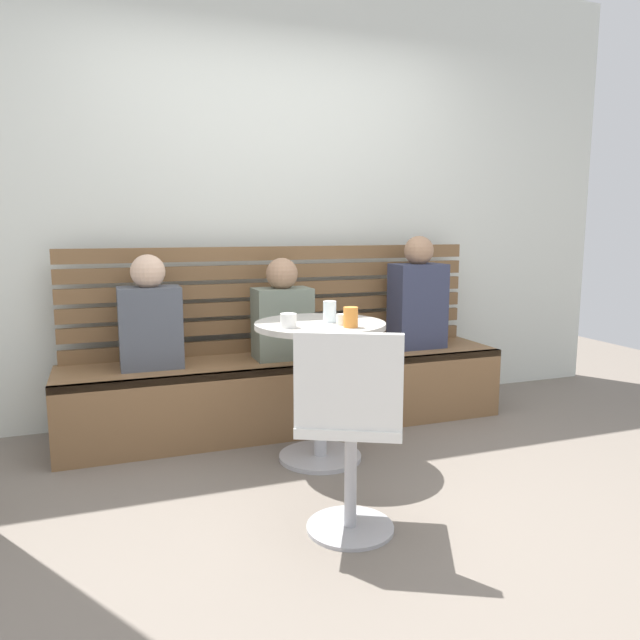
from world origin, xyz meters
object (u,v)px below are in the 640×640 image
object	(u,v)px
cup_espresso_small	(342,320)
person_adult	(418,298)
booth_bench	(291,392)
cup_ceramic_white	(288,321)
person_child_middle	(150,318)
cafe_table	(320,364)
white_chair	(350,426)
person_child_left	(282,315)
cup_water_clear	(330,312)
cup_tumbler_orange	(351,317)

from	to	relation	value
cup_espresso_small	person_adult	bearing A→B (deg)	39.88
booth_bench	cup_ceramic_white	bearing A→B (deg)	-107.95
cup_ceramic_white	person_adult	bearing A→B (deg)	31.42
booth_bench	person_adult	distance (m)	1.03
person_adult	cup_ceramic_white	world-z (taller)	person_adult
person_child_middle	cup_espresso_small	bearing A→B (deg)	-37.88
cup_espresso_small	cafe_table	bearing A→B (deg)	124.01
cafe_table	white_chair	distance (m)	0.83
white_chair	person_adult	size ratio (longest dim) A/B	1.16
person_child_left	person_child_middle	xyz separation A→B (m)	(-0.77, 0.02, 0.02)
cup_ceramic_white	person_child_middle	bearing A→B (deg)	131.95
cup_ceramic_white	cafe_table	bearing A→B (deg)	26.30
person_child_left	cup_water_clear	size ratio (longest dim) A/B	5.52
person_child_left	cup_tumbler_orange	size ratio (longest dim) A/B	6.07
person_child_left	person_child_middle	world-z (taller)	person_child_middle
booth_bench	person_child_left	bearing A→B (deg)	-177.80
cafe_table	person_adult	xyz separation A→B (m)	(0.89, 0.57, 0.25)
cup_espresso_small	cup_tumbler_orange	world-z (taller)	cup_tumbler_orange
booth_bench	cup_tumbler_orange	bearing A→B (deg)	-83.95
person_child_middle	cup_ceramic_white	xyz separation A→B (m)	(0.61, -0.67, 0.05)
person_child_left	cup_espresso_small	distance (m)	0.68
person_child_middle	cup_ceramic_white	world-z (taller)	person_child_middle
person_child_middle	person_child_left	bearing A→B (deg)	-1.64
booth_bench	cup_water_clear	distance (m)	0.80
person_child_left	cup_ceramic_white	world-z (taller)	person_child_left
person_adult	cup_water_clear	xyz separation A→B (m)	(-0.84, -0.57, 0.03)
cup_espresso_small	person_child_left	bearing A→B (deg)	99.90
booth_bench	white_chair	bearing A→B (deg)	-97.64
person_child_middle	cafe_table	bearing A→B (deg)	-35.43
person_child_middle	cup_ceramic_white	bearing A→B (deg)	-48.05
person_child_middle	cup_water_clear	bearing A→B (deg)	-34.09
cafe_table	person_child_middle	size ratio (longest dim) A/B	1.16
cup_water_clear	cup_ceramic_white	xyz separation A→B (m)	(-0.25, -0.09, -0.02)
cafe_table	cup_water_clear	distance (m)	0.28
person_child_left	booth_bench	bearing A→B (deg)	2.20
booth_bench	cup_ceramic_white	world-z (taller)	cup_ceramic_white
cup_water_clear	cafe_table	bearing A→B (deg)	173.05
person_child_left	cup_tumbler_orange	bearing A→B (deg)	-80.13
cafe_table	cup_water_clear	bearing A→B (deg)	-6.95
person_adult	booth_bench	bearing A→B (deg)	-179.18
person_child_middle	white_chair	bearing A→B (deg)	-65.32
cup_espresso_small	cup_ceramic_white	bearing A→B (deg)	177.28
booth_bench	cup_water_clear	xyz separation A→B (m)	(0.04, -0.56, 0.57)
person_adult	cup_ceramic_white	xyz separation A→B (m)	(-1.09, -0.67, 0.01)
cup_water_clear	cup_tumbler_orange	world-z (taller)	cup_water_clear
person_adult	cup_espresso_small	size ratio (longest dim) A/B	13.06
cup_water_clear	cup_espresso_small	size ratio (longest dim) A/B	1.96
cafe_table	white_chair	bearing A→B (deg)	-102.04
booth_bench	person_child_left	xyz separation A→B (m)	(-0.05, -0.00, 0.48)
cup_espresso_small	cup_tumbler_orange	size ratio (longest dim) A/B	0.56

